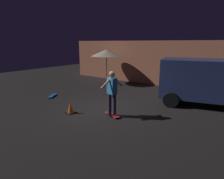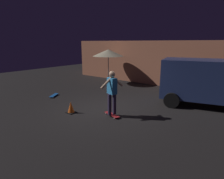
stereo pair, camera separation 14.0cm
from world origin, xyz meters
The scene contains 8 objects.
ground_plane centered at (0.00, 0.00, 0.00)m, with size 28.00×28.00×0.00m, color black.
low_building centered at (-1.13, 7.81, 1.43)m, with size 12.69×4.25×2.87m.
parked_van centered at (3.52, 3.41, 1.16)m, with size 4.94×3.21×2.03m.
patio_umbrella centered at (-3.37, 4.31, 2.07)m, with size 2.10×2.10×2.30m.
skateboard_ridden centered at (0.68, -0.38, 0.06)m, with size 0.80×0.43×0.07m.
skateboard_spare centered at (-3.43, -0.11, 0.06)m, with size 0.58×0.77×0.07m.
skater centered at (0.68, -0.38, 1.04)m, with size 0.43×0.96×1.67m.
traffic_cone centered at (-0.82, -1.13, 0.21)m, with size 0.34×0.34×0.46m.
Camera 1 is at (4.92, -5.91, 2.76)m, focal length 30.92 mm.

